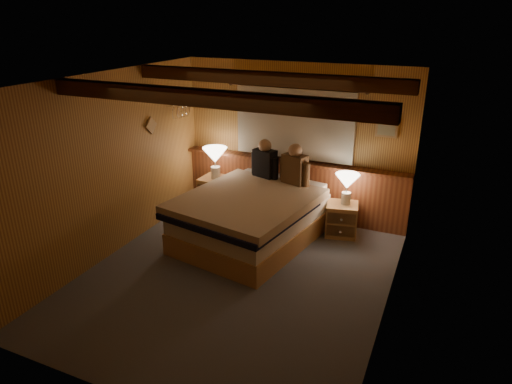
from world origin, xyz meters
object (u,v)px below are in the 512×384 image
Objects in this scene: lamp_right at (347,183)px; person_right at (295,167)px; nightstand_left at (217,194)px; duffel_bag at (208,205)px; nightstand_right at (341,219)px; person_left at (265,161)px; bed at (251,217)px; lamp_left at (215,157)px.

person_right reaches higher than lamp_right.
nightstand_left reaches higher than duffel_bag.
nightstand_right is at bearing 18.22° from person_right.
person_left is 0.98× the size of person_right.
lamp_right is 1.30m from person_left.
nightstand_right is at bearing 42.19° from bed.
nightstand_left is (-0.99, 0.80, -0.10)m from bed.
person_right is 1.13× the size of duffel_bag.
person_right is at bearing -4.20° from lamp_left.
bed is 0.99m from person_left.
nightstand_left is 0.89× the size of person_left.
person_right is (-0.77, -0.06, 0.15)m from lamp_right.
nightstand_right is 1.44m from person_left.
lamp_left is 1.39m from person_right.
nightstand_right is 0.56m from lamp_right.
lamp_left is (0.00, -0.01, 0.64)m from nightstand_left.
bed reaches higher than nightstand_right.
person_left is at bearing 13.52° from duffel_bag.
bed is 4.24× the size of nightstand_left.
person_left reaches higher than bed.
nightstand_left is 1.06× the size of nightstand_right.
nightstand_left is at bearing -164.15° from person_left.
duffel_bag is at bearing 162.17° from bed.
nightstand_right is 1.14× the size of lamp_right.
duffel_bag is at bearing -156.25° from person_right.
nightstand_right is 0.84× the size of person_left.
nightstand_left is 2.12m from nightstand_right.
lamp_left is at bearing -85.06° from nightstand_left.
bed is 4.19× the size of duffel_bag.
lamp_right reaches higher than nightstand_left.
person_left reaches higher than nightstand_left.
lamp_left is 0.82× the size of person_right.
nightstand_right is 0.82× the size of person_right.
lamp_right is (2.15, -0.05, 0.53)m from nightstand_left.
person_right reaches higher than bed.
person_right is at bearing 169.38° from nightstand_right.
nightstand_left is at bearing 165.49° from nightstand_right.
lamp_right is at bearing 0.66° from nightstand_left.
person_right is at bearing -175.86° from lamp_right.
bed reaches higher than duffel_bag.
nightstand_right reaches higher than duffel_bag.
person_left is at bearing -173.88° from person_right.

